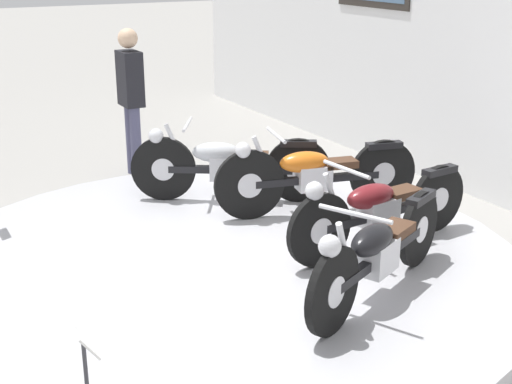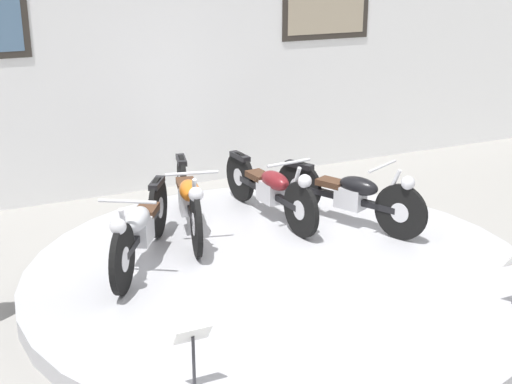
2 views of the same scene
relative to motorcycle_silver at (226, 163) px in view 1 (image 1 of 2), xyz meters
name	(u,v)px [view 1 (image 1 of 2)]	position (x,y,z in m)	size (l,w,h in m)	color
ground_plane	(221,275)	(1.21, -0.67, -0.56)	(60.00, 60.00, 0.00)	gray
display_platform	(221,265)	(1.21, -0.67, -0.48)	(5.02, 5.02, 0.17)	#ADADB2
motorcycle_silver	(226,163)	(0.00, 0.00, 0.00)	(1.09, 1.74, 0.80)	black
motorcycle_orange	(314,173)	(0.71, 0.57, 0.01)	(0.63, 1.98, 0.81)	black
motorcycle_maroon	(379,207)	(1.70, 0.57, -0.02)	(0.54, 1.96, 0.78)	black
motorcycle_black	(378,250)	(2.42, 0.00, -0.02)	(0.88, 1.81, 0.78)	black
info_placard_front_centre	(84,350)	(2.71, -2.23, -0.02)	(0.26, 0.11, 0.51)	#333338
visitor_standing	(131,93)	(-1.81, -0.33, 0.43)	(0.36, 0.23, 1.74)	#4C4C6B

